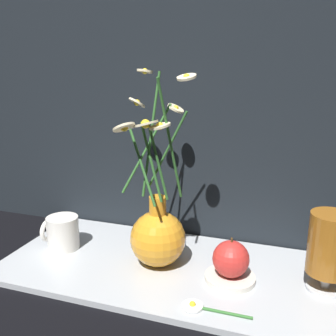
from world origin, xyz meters
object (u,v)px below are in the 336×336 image
Objects in this scene: yellow_mug at (62,232)px; orange_fruit at (231,259)px; tea_glass at (330,246)px; vase_with_flowers at (157,232)px.

orange_fruit is at bearing -2.33° from yellow_mug.
yellow_mug is 0.54× the size of tea_glass.
vase_with_flowers is 4.89× the size of yellow_mug.
yellow_mug is at bearing -179.16° from tea_glass.
tea_glass is at bearing 7.92° from orange_fruit.
vase_with_flowers reaches higher than orange_fruit.
yellow_mug is 1.03× the size of orange_fruit.
vase_with_flowers is 0.32m from tea_glass.
orange_fruit is (0.38, -0.02, 0.01)m from yellow_mug.
yellow_mug is at bearing 177.67° from orange_fruit.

